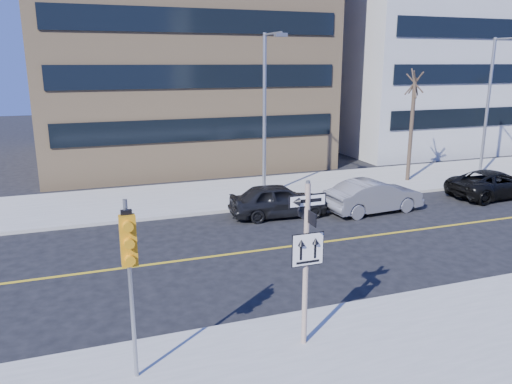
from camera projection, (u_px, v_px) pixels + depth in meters
name	position (u px, v px, depth m)	size (l,w,h in m)	color
ground	(267.00, 303.00, 14.49)	(120.00, 120.00, 0.00)	black
far_sidewalk	(468.00, 173.00, 31.24)	(66.00, 6.00, 0.15)	#9C9A92
road_centerline	(489.00, 220.00, 22.02)	(40.00, 0.14, 0.01)	gold
sign_pole	(306.00, 255.00, 11.59)	(0.92, 0.92, 4.06)	silver
traffic_signal	(129.00, 255.00, 10.01)	(0.32, 0.45, 4.00)	gray
parked_car_a	(278.00, 200.00, 22.45)	(4.44, 1.79, 1.51)	black
parked_car_b	(374.00, 196.00, 23.11)	(4.64, 1.62, 1.53)	slate
parked_car_c	(494.00, 184.00, 25.73)	(5.04, 2.32, 1.40)	black
streetlight_a	(266.00, 105.00, 24.40)	(0.55, 2.25, 8.00)	gray
streetlight_b	(492.00, 98.00, 28.93)	(0.55, 2.25, 8.00)	gray
street_tree_west	(415.00, 86.00, 27.61)	(1.80, 1.80, 6.35)	#32251D
building_brick	(170.00, 30.00, 35.67)	(18.00, 18.00, 18.00)	tan
building_grey_mid	(432.00, 53.00, 42.25)	(20.00, 16.00, 15.00)	#A6A8AB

